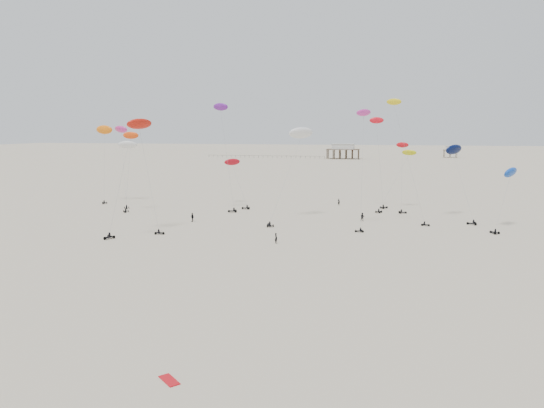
% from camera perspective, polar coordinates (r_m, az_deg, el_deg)
% --- Properties ---
extents(ground_plane, '(900.00, 900.00, 0.00)m').
position_cam_1_polar(ground_plane, '(200.17, 6.89, 2.44)').
color(ground_plane, beige).
extents(pavilion_main, '(21.00, 13.00, 9.80)m').
position_cam_1_polar(pavilion_main, '(349.84, 7.65, 5.53)').
color(pavilion_main, brown).
rests_on(pavilion_main, ground).
extents(pavilion_small, '(9.00, 7.00, 8.00)m').
position_cam_1_polar(pavilion_small, '(380.87, 18.63, 5.28)').
color(pavilion_small, brown).
rests_on(pavilion_small, ground).
extents(pier_fence, '(80.20, 0.20, 1.50)m').
position_cam_1_polar(pier_fence, '(358.08, -0.71, 5.11)').
color(pier_fence, black).
rests_on(pier_fence, ground).
extents(rig_0, '(3.95, 4.13, 18.95)m').
position_cam_1_polar(rig_0, '(129.43, -15.09, 5.15)').
color(rig_0, black).
rests_on(rig_0, ground).
extents(rig_1, '(9.78, 13.31, 17.78)m').
position_cam_1_polar(rig_1, '(133.16, 13.63, 3.60)').
color(rig_1, black).
rests_on(rig_1, ground).
extents(rig_2, '(3.77, 10.07, 23.64)m').
position_cam_1_polar(rig_2, '(106.20, 9.73, 6.63)').
color(rig_2, black).
rests_on(rig_2, ground).
extents(rig_3, '(6.15, 4.33, 17.61)m').
position_cam_1_polar(rig_3, '(98.17, -16.22, 1.53)').
color(rig_3, black).
rests_on(rig_3, ground).
extents(rig_4, '(10.56, 14.87, 22.49)m').
position_cam_1_polar(rig_4, '(145.96, -15.87, 6.74)').
color(rig_4, black).
rests_on(rig_4, ground).
extents(rig_5, '(5.50, 4.64, 22.47)m').
position_cam_1_polar(rig_5, '(134.00, 11.47, 5.43)').
color(rig_5, black).
rests_on(rig_5, ground).
extents(rig_6, '(5.64, 6.54, 20.58)m').
position_cam_1_polar(rig_6, '(148.30, -17.60, 6.80)').
color(rig_6, black).
rests_on(rig_6, ground).
extents(rig_7, '(9.64, 3.79, 25.76)m').
position_cam_1_polar(rig_7, '(111.47, 14.13, 6.13)').
color(rig_7, black).
rests_on(rig_7, ground).
extents(rig_8, '(7.29, 12.22, 13.46)m').
position_cam_1_polar(rig_8, '(114.35, 24.08, 2.37)').
color(rig_8, black).
rests_on(rig_8, ground).
extents(rig_9, '(9.75, 12.58, 14.87)m').
position_cam_1_polar(rig_9, '(137.17, -3.94, 3.37)').
color(rig_9, black).
rests_on(rig_9, ground).
extents(rig_10, '(3.16, 10.26, 16.87)m').
position_cam_1_polar(rig_10, '(130.68, 13.84, 3.11)').
color(rig_10, black).
rests_on(rig_10, ground).
extents(rig_11, '(7.16, 5.33, 25.77)m').
position_cam_1_polar(rig_11, '(126.44, -5.16, 7.18)').
color(rig_11, black).
rests_on(rig_11, ground).
extents(rig_12, '(7.52, 5.77, 21.77)m').
position_cam_1_polar(rig_12, '(102.19, -13.80, 6.84)').
color(rig_12, black).
rests_on(rig_12, ground).
extents(rig_13, '(8.52, 16.71, 21.71)m').
position_cam_1_polar(rig_13, '(115.06, 2.76, 6.59)').
color(rig_13, black).
rests_on(rig_13, ground).
extents(rig_14, '(6.89, 13.88, 17.53)m').
position_cam_1_polar(rig_14, '(123.09, 19.23, 4.50)').
color(rig_14, black).
rests_on(rig_14, ground).
extents(spectator_0, '(0.87, 0.93, 2.11)m').
position_cam_1_polar(spectator_0, '(91.54, 0.44, -4.25)').
color(spectator_0, black).
rests_on(spectator_0, ground).
extents(spectator_1, '(1.05, 0.64, 2.11)m').
position_cam_1_polar(spectator_1, '(114.88, 9.69, -1.82)').
color(spectator_1, black).
rests_on(spectator_1, ground).
extents(spectator_2, '(1.46, 1.34, 2.20)m').
position_cam_1_polar(spectator_2, '(113.99, -8.56, -1.87)').
color(spectator_2, black).
rests_on(spectator_2, ground).
extents(spectator_3, '(0.86, 0.77, 1.96)m').
position_cam_1_polar(spectator_3, '(137.78, 7.19, -0.12)').
color(spectator_3, black).
rests_on(spectator_3, ground).
extents(grounded_kite_a, '(2.23, 2.14, 0.08)m').
position_cam_1_polar(grounded_kite_a, '(44.55, -10.99, -18.15)').
color(grounded_kite_a, red).
rests_on(grounded_kite_a, ground).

